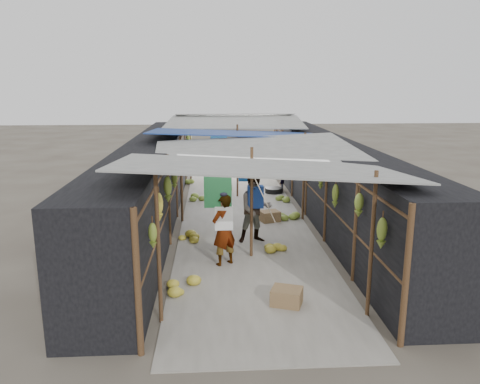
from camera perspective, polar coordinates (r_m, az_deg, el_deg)
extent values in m
plane|color=#6B6356|center=(8.44, 3.13, -15.13)|extent=(80.00, 80.00, 0.00)
cube|color=#9E998E|center=(14.48, 0.23, -2.87)|extent=(3.60, 16.00, 0.02)
cube|color=black|center=(14.29, -10.64, 1.40)|extent=(1.40, 15.00, 2.30)
cube|color=black|center=(14.62, 10.85, 1.65)|extent=(1.40, 15.00, 2.30)
cube|color=olive|center=(8.85, 5.71, -12.61)|extent=(0.66, 0.60, 0.33)
cube|color=olive|center=(13.85, 3.64, -2.98)|extent=(0.65, 0.57, 0.33)
cube|color=olive|center=(17.79, -1.76, 0.54)|extent=(0.48, 0.42, 0.26)
cylinder|color=black|center=(17.47, 4.15, 0.19)|extent=(0.67, 0.67, 0.20)
imported|color=silver|center=(10.40, -1.97, -4.68)|extent=(0.71, 0.66, 1.64)
imported|color=#204FA0|center=(11.90, 1.88, -2.06)|extent=(0.95, 0.79, 1.77)
imported|color=#4B4741|center=(17.67, 5.07, 1.53)|extent=(0.48, 0.67, 0.93)
cylinder|color=brown|center=(7.92, -9.91, -6.98)|extent=(0.07, 0.07, 2.60)
cylinder|color=brown|center=(8.31, 15.75, -6.31)|extent=(0.07, 0.07, 2.60)
cylinder|color=brown|center=(10.77, 1.41, -1.38)|extent=(0.07, 0.07, 2.60)
cylinder|color=brown|center=(13.69, -7.18, 1.65)|extent=(0.07, 0.07, 2.60)
cylinder|color=brown|center=(13.92, 7.78, 1.82)|extent=(0.07, 0.07, 2.60)
cylinder|color=brown|center=(16.63, -0.32, 3.78)|extent=(0.07, 0.07, 2.60)
cylinder|color=brown|center=(19.60, -6.08, 5.12)|extent=(0.07, 0.07, 2.60)
cylinder|color=brown|center=(19.76, 4.45, 5.22)|extent=(0.07, 0.07, 2.60)
cube|color=#989893|center=(8.57, 2.58, 3.06)|extent=(5.21, 3.19, 0.52)
cube|color=#989893|center=(11.76, 1.93, 5.06)|extent=(5.23, 3.73, 0.50)
cube|color=navy|center=(14.99, -0.39, 7.19)|extent=(5.40, 3.60, 0.41)
cube|color=#989893|center=(18.27, -0.63, 8.56)|extent=(5.37, 3.66, 0.27)
cube|color=#989893|center=(20.66, -0.68, 9.36)|extent=(5.00, 1.99, 0.24)
cylinder|color=brown|center=(14.07, -7.95, 5.03)|extent=(0.06, 15.00, 0.06)
cylinder|color=brown|center=(14.32, 8.28, 5.16)|extent=(0.06, 15.00, 0.06)
cylinder|color=gray|center=(14.05, 0.23, 5.15)|extent=(0.02, 15.00, 0.02)
cube|color=#28783F|center=(10.12, -2.72, -0.01)|extent=(0.60, 0.03, 0.70)
cube|color=#18519E|center=(12.63, 1.08, 2.75)|extent=(0.55, 0.03, 0.65)
cube|color=#161693|center=(14.46, 0.31, 4.17)|extent=(0.70, 0.03, 0.60)
cube|color=#215C97|center=(18.40, -2.60, 6.08)|extent=(0.65, 0.03, 0.60)
cube|color=white|center=(17.26, 1.34, 5.71)|extent=(0.60, 0.03, 0.55)
ellipsoid|color=olive|center=(7.82, -10.58, -5.25)|extent=(0.15, 0.13, 0.45)
ellipsoid|color=gold|center=(8.75, -9.83, -1.82)|extent=(0.15, 0.13, 0.55)
ellipsoid|color=olive|center=(10.42, -8.80, 0.32)|extent=(0.18, 0.15, 0.60)
ellipsoid|color=olive|center=(12.22, -8.01, 1.47)|extent=(0.16, 0.14, 0.48)
ellipsoid|color=olive|center=(13.01, -7.75, 2.97)|extent=(0.17, 0.15, 0.48)
ellipsoid|color=olive|center=(15.08, -7.16, 3.48)|extent=(0.18, 0.15, 0.55)
ellipsoid|color=olive|center=(16.41, -6.88, 5.02)|extent=(0.17, 0.14, 0.56)
ellipsoid|color=olive|center=(17.57, -6.66, 5.40)|extent=(0.19, 0.16, 0.45)
ellipsoid|color=olive|center=(19.43, -6.37, 6.47)|extent=(0.16, 0.14, 0.36)
ellipsoid|color=olive|center=(20.65, -6.19, 6.43)|extent=(0.19, 0.16, 0.49)
ellipsoid|color=olive|center=(8.06, 16.90, -4.84)|extent=(0.17, 0.15, 0.55)
ellipsoid|color=olive|center=(9.15, 14.30, -1.55)|extent=(0.18, 0.15, 0.48)
ellipsoid|color=olive|center=(10.78, 11.55, -0.49)|extent=(0.16, 0.13, 0.56)
ellipsoid|color=olive|center=(12.13, 9.84, 1.44)|extent=(0.15, 0.12, 0.51)
ellipsoid|color=olive|center=(13.75, 8.25, 2.75)|extent=(0.18, 0.16, 0.54)
ellipsoid|color=olive|center=(15.45, 6.96, 4.66)|extent=(0.14, 0.12, 0.41)
ellipsoid|color=gold|center=(16.50, 6.29, 5.24)|extent=(0.14, 0.12, 0.57)
ellipsoid|color=olive|center=(17.65, 5.66, 5.96)|extent=(0.15, 0.13, 0.39)
ellipsoid|color=olive|center=(19.82, 4.66, 6.45)|extent=(0.16, 0.14, 0.37)
ellipsoid|color=gold|center=(20.75, 4.29, 6.30)|extent=(0.18, 0.15, 0.45)
ellipsoid|color=olive|center=(19.21, -5.78, 1.43)|extent=(0.53, 0.45, 0.26)
ellipsoid|color=olive|center=(14.02, 6.21, -2.89)|extent=(0.60, 0.51, 0.30)
ellipsoid|color=gold|center=(12.35, -6.98, -5.09)|extent=(0.63, 0.54, 0.32)
ellipsoid|color=olive|center=(16.21, 4.89, -0.63)|extent=(0.64, 0.55, 0.32)
ellipsoid|color=gold|center=(11.56, 4.58, -6.49)|extent=(0.49, 0.42, 0.25)
ellipsoid|color=gold|center=(9.46, -6.89, -10.92)|extent=(0.62, 0.53, 0.31)
ellipsoid|color=olive|center=(16.36, -4.71, -0.47)|extent=(0.67, 0.57, 0.33)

